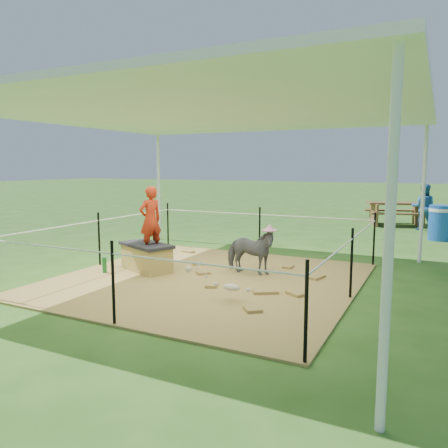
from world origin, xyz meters
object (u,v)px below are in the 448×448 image
at_px(straw_bale, 147,258).
at_px(distant_person, 423,207).
at_px(green_bottle, 104,265).
at_px(pony, 250,252).
at_px(woman, 150,214).
at_px(picnic_table_near, 396,214).
at_px(foal, 231,286).
at_px(trash_barrel, 441,223).

height_order(straw_bale, distant_person, distant_person).
height_order(green_bottle, pony, pony).
bearing_deg(woman, picnic_table_near, -177.89).
xyz_separation_m(green_bottle, foal, (2.62, -0.47, 0.08)).
relative_size(woman, pony, 1.25).
bearing_deg(woman, distant_person, 175.50).
distance_m(foal, picnic_table_near, 9.44).
relative_size(straw_bale, woman, 0.83).
relative_size(trash_barrel, picnic_table_near, 0.51).
height_order(woman, picnic_table_near, woman).
height_order(straw_bale, picnic_table_near, picnic_table_near).
xyz_separation_m(foal, picnic_table_near, (1.24, 9.36, 0.12)).
distance_m(woman, green_bottle, 1.17).
distance_m(straw_bale, woman, 0.79).
height_order(foal, picnic_table_near, picnic_table_near).
xyz_separation_m(green_bottle, distant_person, (4.65, 8.15, 0.50)).
bearing_deg(green_bottle, straw_bale, 39.29).
bearing_deg(green_bottle, woman, 34.70).
distance_m(trash_barrel, picnic_table_near, 2.78).
distance_m(straw_bale, green_bottle, 0.72).
distance_m(woman, distant_person, 8.69).
height_order(pony, picnic_table_near, pony).
height_order(woman, green_bottle, woman).
bearing_deg(woman, pony, 132.17).
distance_m(pony, trash_barrel, 6.10).
distance_m(trash_barrel, distant_person, 1.82).
bearing_deg(straw_bale, trash_barrel, 52.57).
height_order(foal, trash_barrel, trash_barrel).
xyz_separation_m(green_bottle, picnic_table_near, (3.86, 8.89, 0.20)).
bearing_deg(green_bottle, distant_person, 60.30).
relative_size(picnic_table_near, distant_person, 1.30).
xyz_separation_m(pony, foal, (0.36, -1.48, -0.17)).
height_order(green_bottle, picnic_table_near, picnic_table_near).
bearing_deg(straw_bale, green_bottle, -140.71).
height_order(woman, pony, woman).
xyz_separation_m(trash_barrel, distant_person, (-0.46, 1.74, 0.23)).
bearing_deg(green_bottle, trash_barrel, 51.43).
height_order(straw_bale, pony, pony).
height_order(straw_bale, green_bottle, straw_bale).
bearing_deg(distant_person, woman, 63.80).
distance_m(woman, trash_barrel, 7.46).
relative_size(woman, picnic_table_near, 0.66).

